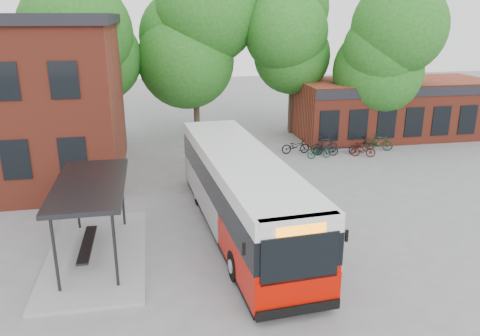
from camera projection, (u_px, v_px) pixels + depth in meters
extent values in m
plane|color=slate|center=(215.00, 234.00, 18.91)|extent=(100.00, 100.00, 0.00)
imported|color=black|center=(296.00, 146.00, 29.76)|extent=(1.81, 0.63, 0.95)
imported|color=black|center=(324.00, 145.00, 29.74)|extent=(1.89, 0.70, 1.11)
imported|color=#0D371E|center=(319.00, 152.00, 28.76)|extent=(1.59, 0.65, 0.82)
imported|color=black|center=(326.00, 148.00, 29.26)|extent=(1.64, 0.82, 0.95)
imported|color=#3C0E07|center=(363.00, 150.00, 29.05)|extent=(1.57, 0.99, 0.92)
imported|color=black|center=(359.00, 146.00, 29.90)|extent=(1.89, 1.19, 0.94)
imported|color=black|center=(379.00, 142.00, 30.42)|extent=(1.86, 1.11, 1.08)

